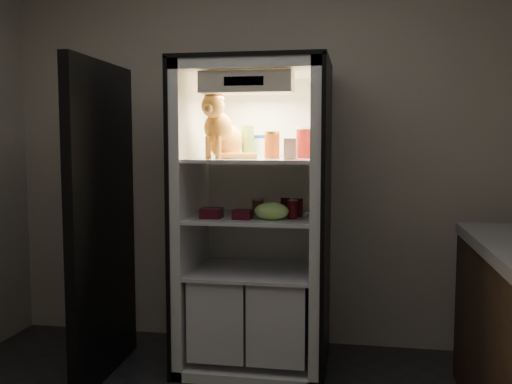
% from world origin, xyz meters
% --- Properties ---
extents(room_shell, '(3.60, 3.60, 3.60)m').
position_xyz_m(room_shell, '(0.00, 0.00, 1.62)').
color(room_shell, white).
rests_on(room_shell, floor).
extents(refrigerator, '(0.90, 0.72, 1.88)m').
position_xyz_m(refrigerator, '(0.00, 1.38, 0.79)').
color(refrigerator, white).
rests_on(refrigerator, floor).
extents(fridge_door, '(0.09, 0.87, 1.85)m').
position_xyz_m(fridge_door, '(-0.85, 1.04, 0.91)').
color(fridge_door, black).
rests_on(fridge_door, floor).
extents(tabby_cat, '(0.34, 0.40, 0.41)m').
position_xyz_m(tabby_cat, '(-0.18, 1.28, 1.44)').
color(tabby_cat, orange).
rests_on(tabby_cat, refrigerator).
extents(parmesan_shaker, '(0.08, 0.08, 0.20)m').
position_xyz_m(parmesan_shaker, '(-0.05, 1.40, 1.39)').
color(parmesan_shaker, '#217B37').
rests_on(parmesan_shaker, refrigerator).
extents(mayo_tub, '(0.10, 0.10, 0.14)m').
position_xyz_m(mayo_tub, '(0.02, 1.49, 1.36)').
color(mayo_tub, white).
rests_on(mayo_tub, refrigerator).
extents(salsa_jar, '(0.09, 0.09, 0.16)m').
position_xyz_m(salsa_jar, '(0.12, 1.31, 1.37)').
color(salsa_jar, maroon).
rests_on(salsa_jar, refrigerator).
extents(pepper_jar, '(0.11, 0.11, 0.19)m').
position_xyz_m(pepper_jar, '(0.31, 1.39, 1.38)').
color(pepper_jar, maroon).
rests_on(pepper_jar, refrigerator).
extents(cream_carton, '(0.07, 0.07, 0.12)m').
position_xyz_m(cream_carton, '(0.24, 1.18, 1.35)').
color(cream_carton, silver).
rests_on(cream_carton, refrigerator).
extents(soda_can_a, '(0.06, 0.06, 0.11)m').
position_xyz_m(soda_can_a, '(0.19, 1.40, 1.00)').
color(soda_can_a, black).
rests_on(soda_can_a, refrigerator).
extents(soda_can_b, '(0.06, 0.06, 0.12)m').
position_xyz_m(soda_can_b, '(0.27, 1.34, 1.00)').
color(soda_can_b, black).
rests_on(soda_can_b, refrigerator).
extents(soda_can_c, '(0.06, 0.06, 0.11)m').
position_xyz_m(soda_can_c, '(0.25, 1.24, 1.00)').
color(soda_can_c, black).
rests_on(soda_can_c, refrigerator).
extents(condiment_jar, '(0.07, 0.07, 0.10)m').
position_xyz_m(condiment_jar, '(0.01, 1.41, 0.99)').
color(condiment_jar, brown).
rests_on(condiment_jar, refrigerator).
extents(grape_bag, '(0.20, 0.15, 0.10)m').
position_xyz_m(grape_bag, '(0.13, 1.18, 0.99)').
color(grape_bag, '#94CF60').
rests_on(grape_bag, refrigerator).
extents(berry_box_left, '(0.12, 0.12, 0.06)m').
position_xyz_m(berry_box_left, '(-0.23, 1.19, 0.97)').
color(berry_box_left, '#530D1D').
rests_on(berry_box_left, refrigerator).
extents(berry_box_right, '(0.11, 0.11, 0.05)m').
position_xyz_m(berry_box_right, '(-0.04, 1.18, 0.97)').
color(berry_box_right, '#530D1D').
rests_on(berry_box_right, refrigerator).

